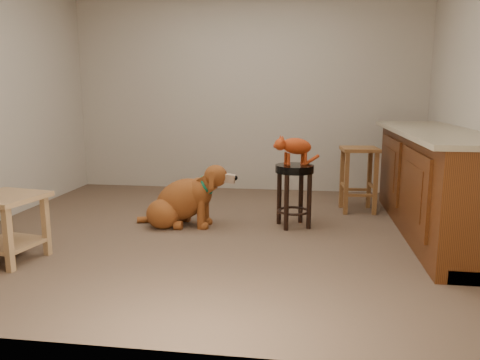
# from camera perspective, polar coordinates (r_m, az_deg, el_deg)

# --- Properties ---
(floor) EXTENTS (4.50, 4.00, 0.01)m
(floor) POSITION_cam_1_polar(r_m,az_deg,el_deg) (4.32, -2.57, -6.43)
(floor) COLOR brown
(floor) RESTS_ON ground
(room_shell) EXTENTS (4.54, 4.04, 2.62)m
(room_shell) POSITION_cam_1_polar(r_m,az_deg,el_deg) (4.15, -2.77, 16.29)
(room_shell) COLOR #A49684
(room_shell) RESTS_ON ground
(cabinet_run) EXTENTS (0.70, 2.56, 0.94)m
(cabinet_run) POSITION_cam_1_polar(r_m,az_deg,el_deg) (4.59, 22.76, -0.59)
(cabinet_run) COLOR #49220D
(cabinet_run) RESTS_ON ground
(padded_stool) EXTENTS (0.40, 0.40, 0.60)m
(padded_stool) POSITION_cam_1_polar(r_m,az_deg,el_deg) (4.45, 6.63, -0.36)
(padded_stool) COLOR black
(padded_stool) RESTS_ON ground
(wood_stool) EXTENTS (0.41, 0.41, 0.69)m
(wood_stool) POSITION_cam_1_polar(r_m,az_deg,el_deg) (5.17, 14.22, 0.20)
(wood_stool) COLOR brown
(wood_stool) RESTS_ON ground
(side_table) EXTENTS (0.57, 0.57, 0.51)m
(side_table) POSITION_cam_1_polar(r_m,az_deg,el_deg) (3.95, -26.55, -4.13)
(side_table) COLOR olive
(side_table) RESTS_ON ground
(golden_retriever) EXTENTS (1.02, 0.50, 0.64)m
(golden_retriever) POSITION_cam_1_polar(r_m,az_deg,el_deg) (4.52, -6.98, -2.58)
(golden_retriever) COLOR brown
(golden_retriever) RESTS_ON ground
(tabby_kitten) EXTENTS (0.44, 0.31, 0.31)m
(tabby_kitten) POSITION_cam_1_polar(r_m,az_deg,el_deg) (4.39, 6.58, 4.01)
(tabby_kitten) COLOR #98300F
(tabby_kitten) RESTS_ON padded_stool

